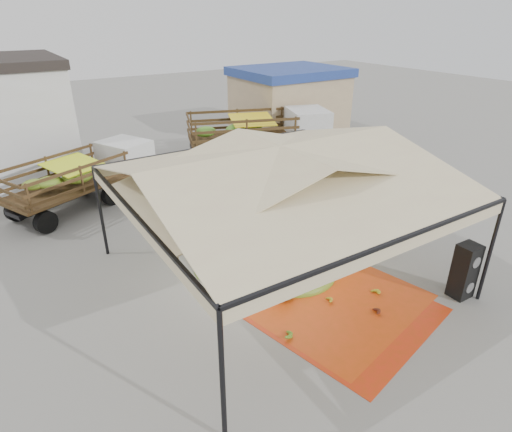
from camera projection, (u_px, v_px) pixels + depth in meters
ground at (277, 274)px, 12.98m from camera, size 90.00×90.00×0.00m
canopy_tent at (280, 171)px, 11.55m from camera, size 8.10×8.10×4.00m
building_tan at (289, 101)px, 26.80m from camera, size 6.30×5.30×4.10m
tarp_left at (346, 312)px, 11.34m from camera, size 5.00×4.85×0.01m
tarp_right at (324, 295)px, 12.03m from camera, size 5.33×5.50×0.01m
banana_heap at (288, 238)px, 13.67m from camera, size 6.25×5.18×1.31m
hand_yellow_a at (327, 299)px, 11.70m from camera, size 0.47×0.43×0.17m
hand_yellow_b at (375, 292)px, 12.01m from camera, size 0.41×0.34×0.18m
hand_red_a at (374, 311)px, 11.26m from camera, size 0.51×0.48×0.18m
hand_red_b at (389, 253)px, 13.93m from camera, size 0.53×0.48×0.20m
hand_green at (285, 333)px, 10.45m from camera, size 0.60×0.60×0.21m
hanging_bunches at (385, 194)px, 11.86m from camera, size 4.74×0.24×0.20m
speaker_stack at (465, 271)px, 11.68m from camera, size 0.59×0.52×1.61m
banana_leaves at (175, 262)px, 13.63m from camera, size 0.96×1.36×3.70m
vendor at (218, 211)px, 15.29m from camera, size 0.63×0.51×1.49m
truck_left at (88, 172)px, 17.34m from camera, size 6.47×4.49×2.11m
truck_right at (265, 130)px, 22.54m from camera, size 7.70×4.77×2.50m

